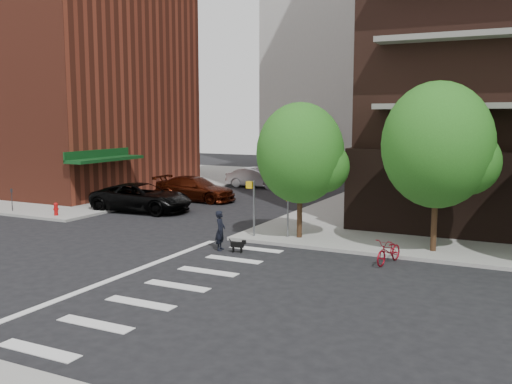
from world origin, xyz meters
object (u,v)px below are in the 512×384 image
object	(u,v)px
scooter	(389,251)
dog_walker	(220,231)
parked_car_maroon	(195,189)
fire_hydrant	(56,208)
parked_car_black	(142,198)
parked_car_silver	(257,178)

from	to	relation	value
scooter	dog_walker	world-z (taller)	dog_walker
parked_car_maroon	dog_walker	world-z (taller)	dog_walker
fire_hydrant	parked_car_black	xyz separation A→B (m)	(2.99, 3.93, 0.30)
parked_car_maroon	parked_car_silver	bearing A→B (deg)	-3.86
parked_car_black	parked_car_maroon	bearing A→B (deg)	-10.61
fire_hydrant	scooter	xyz separation A→B (m)	(19.22, -1.66, -0.05)
parked_car_silver	scooter	size ratio (longest dim) A/B	2.52
fire_hydrant	dog_walker	distance (m)	12.48
parked_car_maroon	parked_car_black	bearing A→B (deg)	173.77
fire_hydrant	parked_car_black	world-z (taller)	parked_car_black
parked_car_maroon	dog_walker	distance (m)	14.55
parked_car_silver	scooter	bearing A→B (deg)	-143.44
parked_car_maroon	dog_walker	xyz separation A→B (m)	(8.70, -11.67, 0.03)
fire_hydrant	parked_car_silver	size ratio (longest dim) A/B	0.15
fire_hydrant	parked_car_silver	distance (m)	17.89
parked_car_silver	scooter	world-z (taller)	parked_car_silver
parked_car_maroon	parked_car_silver	distance (m)	8.40
fire_hydrant	parked_car_black	bearing A→B (deg)	52.68
fire_hydrant	scooter	world-z (taller)	scooter
scooter	parked_car_maroon	bearing A→B (deg)	157.81
fire_hydrant	parked_car_silver	xyz separation A→B (m)	(3.99, 17.44, 0.24)
fire_hydrant	parked_car_silver	world-z (taller)	parked_car_silver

